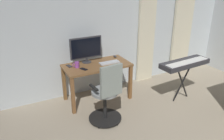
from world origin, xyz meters
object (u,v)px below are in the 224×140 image
object	(u,v)px
desk	(97,70)
cell_phone_face_up	(69,66)
computer_keyboard	(109,63)
computer_mouse	(115,56)
cell_phone_by_monitor	(84,69)
office_chair	(107,96)
piano_keyboard	(185,64)
computer_monitor	(86,48)
mug_coffee	(77,65)

from	to	relation	value
desk	cell_phone_face_up	size ratio (longest dim) A/B	8.65
computer_keyboard	computer_mouse	bearing A→B (deg)	-135.24
cell_phone_face_up	cell_phone_by_monitor	bearing A→B (deg)	116.34
desk	office_chair	bearing A→B (deg)	77.96
piano_keyboard	computer_monitor	bearing A→B (deg)	-34.57
computer_monitor	desk	bearing A→B (deg)	123.25
cell_phone_face_up	desk	bearing A→B (deg)	153.82
computer_mouse	mug_coffee	distance (m)	0.89
mug_coffee	cell_phone_by_monitor	bearing A→B (deg)	118.89
desk	cell_phone_face_up	xyz separation A→B (m)	(0.49, -0.15, 0.12)
computer_monitor	computer_mouse	size ratio (longest dim) A/B	6.24
cell_phone_by_monitor	computer_mouse	bearing A→B (deg)	175.74
cell_phone_face_up	mug_coffee	distance (m)	0.17
cell_phone_face_up	piano_keyboard	xyz separation A→B (m)	(-1.96, 0.90, 0.00)
desk	cell_phone_face_up	bearing A→B (deg)	-16.47
computer_mouse	cell_phone_face_up	xyz separation A→B (m)	(0.98, 0.05, -0.01)
desk	cell_phone_by_monitor	size ratio (longest dim) A/B	8.65
office_chair	mug_coffee	world-z (taller)	office_chair
computer_keyboard	piano_keyboard	size ratio (longest dim) A/B	0.37
cell_phone_by_monitor	piano_keyboard	bearing A→B (deg)	134.42
computer_keyboard	desk	bearing A→B (deg)	-11.90
office_chair	mug_coffee	size ratio (longest dim) A/B	8.36
computer_keyboard	computer_mouse	size ratio (longest dim) A/B	3.85
computer_monitor	cell_phone_face_up	world-z (taller)	computer_monitor
computer_mouse	mug_coffee	size ratio (longest dim) A/B	0.78
computer_mouse	piano_keyboard	world-z (taller)	piano_keyboard
office_chair	mug_coffee	distance (m)	0.88
office_chair	cell_phone_by_monitor	xyz separation A→B (m)	(0.14, -0.66, 0.25)
mug_coffee	computer_monitor	bearing A→B (deg)	-146.75
desk	computer_mouse	xyz separation A→B (m)	(-0.49, -0.20, 0.13)
computer_keyboard	cell_phone_face_up	size ratio (longest dim) A/B	2.68
mug_coffee	cell_phone_face_up	bearing A→B (deg)	-46.72
computer_monitor	cell_phone_by_monitor	world-z (taller)	computer_monitor
desk	computer_mouse	distance (m)	0.55
cell_phone_face_up	office_chair	bearing A→B (deg)	99.82
cell_phone_by_monitor	piano_keyboard	world-z (taller)	piano_keyboard
cell_phone_by_monitor	cell_phone_face_up	bearing A→B (deg)	-79.65
office_chair	computer_keyboard	world-z (taller)	office_chair
computer_keyboard	piano_keyboard	world-z (taller)	piano_keyboard
desk	office_chair	distance (m)	0.80
desk	cell_phone_by_monitor	distance (m)	0.34
cell_phone_face_up	mug_coffee	world-z (taller)	mug_coffee
cell_phone_face_up	piano_keyboard	distance (m)	2.16
computer_keyboard	mug_coffee	bearing A→B (deg)	-7.26
cell_phone_face_up	computer_monitor	bearing A→B (deg)	178.07
desk	computer_monitor	size ratio (longest dim) A/B	2.00
cell_phone_face_up	computer_keyboard	bearing A→B (deg)	155.30
computer_monitor	computer_keyboard	bearing A→B (deg)	146.28
mug_coffee	office_chair	bearing A→B (deg)	105.07
computer_mouse	computer_monitor	bearing A→B (deg)	0.40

